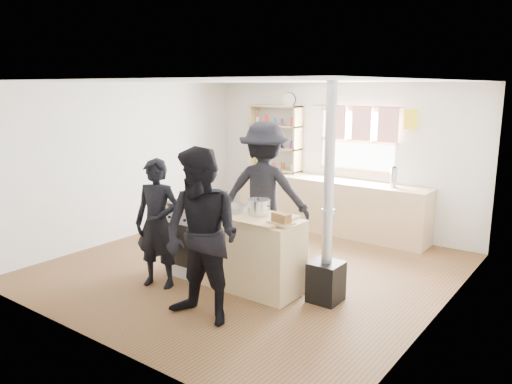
% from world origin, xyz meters
% --- Properties ---
extents(ground, '(5.00, 5.00, 0.01)m').
position_xyz_m(ground, '(0.00, 0.00, -0.01)').
color(ground, brown).
rests_on(ground, ground).
extents(back_counter, '(3.40, 0.55, 0.90)m').
position_xyz_m(back_counter, '(0.00, 2.22, 0.45)').
color(back_counter, tan).
rests_on(back_counter, ground).
extents(shelving_unit, '(1.00, 0.28, 1.20)m').
position_xyz_m(shelving_unit, '(-1.20, 2.34, 1.51)').
color(shelving_unit, tan).
rests_on(shelving_unit, back_counter).
extents(thermos, '(0.10, 0.10, 0.31)m').
position_xyz_m(thermos, '(1.11, 2.22, 1.05)').
color(thermos, silver).
rests_on(thermos, back_counter).
extents(cooking_island, '(1.97, 0.64, 0.93)m').
position_xyz_m(cooking_island, '(0.14, -0.55, 0.47)').
color(cooking_island, white).
rests_on(cooking_island, ground).
extents(skillet_greens, '(0.43, 0.43, 0.05)m').
position_xyz_m(skillet_greens, '(-0.63, -0.70, 0.96)').
color(skillet_greens, black).
rests_on(skillet_greens, cooking_island).
extents(roast_tray, '(0.39, 0.30, 0.07)m').
position_xyz_m(roast_tray, '(0.12, -0.56, 0.97)').
color(roast_tray, silver).
rests_on(roast_tray, cooking_island).
extents(stockpot_stove, '(0.24, 0.24, 0.19)m').
position_xyz_m(stockpot_stove, '(-0.29, -0.44, 1.01)').
color(stockpot_stove, '#B2B2B5').
rests_on(stockpot_stove, cooking_island).
extents(stockpot_counter, '(0.28, 0.28, 0.21)m').
position_xyz_m(stockpot_counter, '(0.48, -0.47, 1.02)').
color(stockpot_counter, silver).
rests_on(stockpot_counter, cooking_island).
extents(bread_board, '(0.31, 0.25, 0.12)m').
position_xyz_m(bread_board, '(0.93, -0.66, 0.98)').
color(bread_board, tan).
rests_on(bread_board, cooking_island).
extents(flue_heater, '(0.35, 0.35, 2.50)m').
position_xyz_m(flue_heater, '(1.35, -0.34, 0.66)').
color(flue_heater, black).
rests_on(flue_heater, ground).
extents(person_near_left, '(0.67, 0.55, 1.59)m').
position_xyz_m(person_near_left, '(-0.55, -1.16, 0.80)').
color(person_near_left, black).
rests_on(person_near_left, ground).
extents(person_near_right, '(0.93, 0.74, 1.85)m').
position_xyz_m(person_near_right, '(0.54, -1.54, 0.92)').
color(person_near_right, black).
rests_on(person_near_right, ground).
extents(person_far, '(1.44, 1.13, 1.96)m').
position_xyz_m(person_far, '(-0.06, 0.40, 0.98)').
color(person_far, black).
rests_on(person_far, ground).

